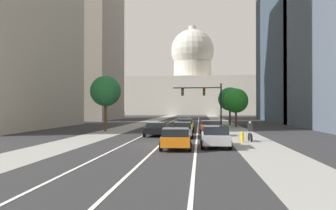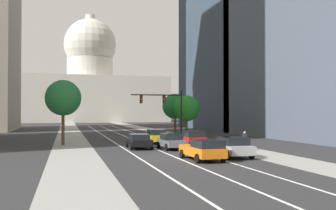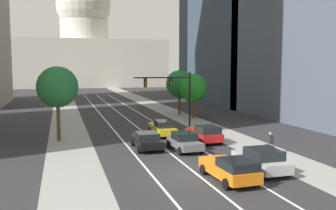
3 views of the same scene
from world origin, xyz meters
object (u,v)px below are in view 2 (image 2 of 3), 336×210
(car_red, at_px, (191,138))
(car_gray, at_px, (172,141))
(street_tree_mid_right, at_px, (175,106))
(car_black, at_px, (139,141))
(street_tree_near_left, at_px, (63,98))
(car_orange, at_px, (203,150))
(car_yellow, at_px, (155,136))
(street_tree_far_right, at_px, (187,108))
(fire_hydrant, at_px, (241,147))
(car_silver, at_px, (231,147))
(capitol_building, at_px, (90,86))
(cyclist, at_px, (245,141))
(traffic_signal_mast, at_px, (166,105))

(car_red, bearing_deg, car_gray, 132.66)
(street_tree_mid_right, bearing_deg, car_gray, -106.55)
(car_black, height_order, street_tree_near_left, street_tree_near_left)
(car_orange, distance_m, car_yellow, 15.35)
(street_tree_far_right, bearing_deg, car_gray, -111.62)
(car_gray, relative_size, fire_hydrant, 4.50)
(street_tree_mid_right, xyz_separation_m, street_tree_far_right, (0.50, -4.27, -0.36))
(car_yellow, relative_size, street_tree_near_left, 0.71)
(car_yellow, relative_size, fire_hydrant, 5.26)
(car_orange, xyz_separation_m, car_silver, (2.76, 1.32, 0.03))
(capitol_building, height_order, car_orange, capitol_building)
(car_silver, xyz_separation_m, cyclist, (3.16, 4.19, 0.05))
(car_orange, xyz_separation_m, traffic_signal_mast, (2.41, 20.23, 3.52))
(car_yellow, xyz_separation_m, car_silver, (2.78, -14.02, 0.00))
(capitol_building, relative_size, car_orange, 11.10)
(capitol_building, relative_size, cyclist, 30.20)
(car_yellow, distance_m, car_silver, 14.30)
(fire_hydrant, bearing_deg, car_silver, -125.29)
(car_red, bearing_deg, car_yellow, 32.44)
(car_silver, bearing_deg, street_tree_near_left, 40.81)
(car_yellow, relative_size, car_silver, 1.04)
(car_black, height_order, fire_hydrant, car_black)
(street_tree_mid_right, bearing_deg, fire_hydrant, -93.11)
(car_red, relative_size, traffic_signal_mast, 0.71)
(car_yellow, relative_size, street_tree_far_right, 0.83)
(car_gray, bearing_deg, fire_hydrant, -128.89)
(car_yellow, distance_m, cyclist, 11.49)
(car_orange, height_order, street_tree_far_right, street_tree_far_right)
(car_yellow, height_order, street_tree_near_left, street_tree_near_left)
(street_tree_far_right, bearing_deg, car_orange, -104.99)
(car_gray, bearing_deg, car_black, 59.35)
(fire_hydrant, height_order, cyclist, cyclist)
(cyclist, bearing_deg, car_yellow, 28.00)
(traffic_signal_mast, bearing_deg, cyclist, -76.57)
(traffic_signal_mast, bearing_deg, car_red, -87.69)
(street_tree_far_right, bearing_deg, street_tree_near_left, -147.15)
(car_orange, height_order, car_silver, car_silver)
(car_red, distance_m, street_tree_mid_right, 20.07)
(car_red, distance_m, car_black, 5.69)
(car_yellow, height_order, street_tree_mid_right, street_tree_mid_right)
(car_red, distance_m, car_gray, 3.90)
(street_tree_near_left, bearing_deg, street_tree_far_right, 32.85)
(capitol_building, distance_m, car_red, 100.60)
(car_silver, xyz_separation_m, street_tree_near_left, (-12.53, 14.20, 4.09))
(car_black, distance_m, street_tree_far_right, 19.37)
(car_orange, distance_m, cyclist, 8.09)
(car_gray, xyz_separation_m, street_tree_mid_right, (6.58, 22.13, 3.53))
(car_red, distance_m, traffic_signal_mast, 9.63)
(traffic_signal_mast, relative_size, street_tree_mid_right, 1.04)
(car_orange, distance_m, car_black, 10.40)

